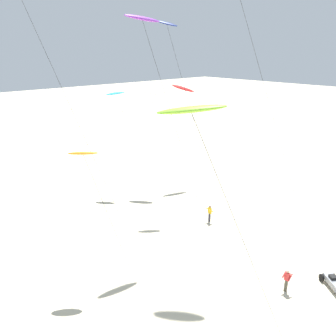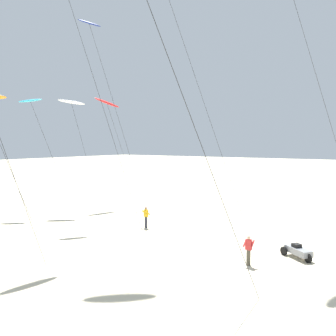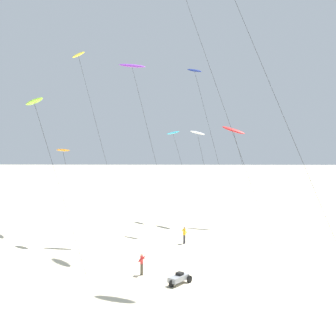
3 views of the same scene
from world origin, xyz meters
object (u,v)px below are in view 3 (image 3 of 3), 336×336
kite_red (234,131)px  kite_flyer_nearest (184,235)px  kite_lime (35,103)px  kite_purple (132,67)px  kite_yellow (79,56)px  kite_navy (195,74)px  beach_buggy (179,278)px  kite_white (198,133)px  kite_cyan (173,134)px  kite_orange (63,151)px  kite_flyer_middle (142,263)px

kite_red → kite_flyer_nearest: size_ratio=7.11×
kite_lime → kite_red: (17.74, 18.54, -1.90)m
kite_purple → kite_flyer_nearest: size_ratio=10.80×
kite_yellow → kite_navy: 13.56m
kite_purple → kite_lime: kite_purple is taller
kite_flyer_nearest → beach_buggy: 11.85m
kite_white → kite_cyan: bearing=140.3°
kite_purple → kite_lime: 13.84m
kite_red → kite_yellow: bearing=-176.0°
kite_navy → kite_red: bearing=28.7°
beach_buggy → kite_yellow: bearing=118.8°
kite_orange → kite_flyer_nearest: 14.48m
kite_navy → kite_yellow: bearing=174.5°
kite_purple → kite_flyer_nearest: kite_purple is taller
kite_yellow → beach_buggy: (11.29, -20.52, -19.19)m
kite_flyer_nearest → beach_buggy: kite_flyer_nearest is taller
kite_purple → kite_flyer_nearest: (5.25, -2.82, -16.56)m
kite_yellow → kite_cyan: size_ratio=1.79×
kite_yellow → kite_navy: size_ratio=1.10×
kite_yellow → kite_flyer_middle: (8.51, -18.54, -18.72)m
kite_orange → kite_flyer_middle: 15.91m
kite_orange → kite_red: (17.99, 9.09, 2.13)m
kite_red → beach_buggy: size_ratio=5.98×
kite_white → kite_flyer_nearest: 14.77m
kite_flyer_middle → kite_red: bearing=64.4°
kite_cyan → kite_red: size_ratio=0.95×
kite_cyan → kite_flyer_nearest: bearing=-85.2°
kite_yellow → beach_buggy: bearing=-61.2°
kite_flyer_middle → beach_buggy: (2.79, -1.98, -0.46)m
kite_lime → kite_orange: bearing=91.5°
kite_red → kite_navy: 8.24m
kite_purple → kite_flyer_middle: size_ratio=10.80×
kite_orange → kite_flyer_middle: bearing=-51.5°
kite_red → kite_flyer_middle: kite_red is taller
kite_lime → kite_flyer_nearest: bearing=36.2°
kite_purple → kite_cyan: 13.02m
kite_lime → kite_purple: bearing=60.4°
kite_cyan → kite_red: kite_red is taller
kite_white → kite_navy: (-0.46, -3.38, 6.61)m
kite_lime → beach_buggy: (11.05, -3.24, -12.61)m
kite_cyan → kite_flyer_nearest: (1.12, -13.22, -9.91)m
kite_orange → beach_buggy: 19.03m
kite_flyer_nearest → beach_buggy: size_ratio=0.84×
kite_orange → kite_flyer_nearest: bearing=-4.1°
kite_yellow → kite_flyer_middle: bearing=-65.4°
kite_purple → kite_navy: bearing=34.7°
kite_yellow → kite_orange: kite_yellow is taller
kite_yellow → kite_lime: size_ratio=1.49×
kite_cyan → kite_lime: 24.35m
kite_white → kite_flyer_nearest: (-1.82, -10.79, -9.93)m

